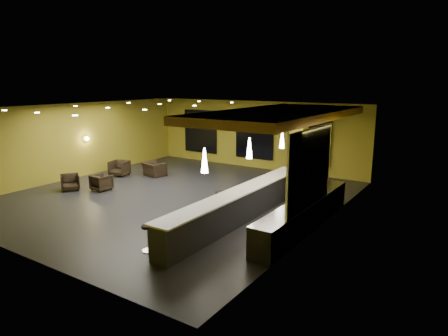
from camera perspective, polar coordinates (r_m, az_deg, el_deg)
The scene contains 34 objects.
floor at distance 16.11m, azimuth -6.96°, elevation -4.18°, with size 12.00×13.00×0.10m, color black.
ceiling at distance 15.48m, azimuth -7.31°, elevation 8.71°, with size 12.00×13.00×0.10m, color black.
wall_back at distance 21.05m, azimuth 4.50°, elevation 4.78°, with size 12.00×0.10×3.50m, color #9F9223.
wall_front at distance 11.63m, azimuth -28.48°, elevation -2.88°, with size 12.00×0.10×3.50m, color #9F9223.
wall_left at distance 20.11m, azimuth -20.43°, elevation 3.69°, with size 0.10×13.00×3.50m, color #9F9223.
wall_right at distance 12.71m, azimuth 14.18°, elevation -0.56°, with size 0.10×13.00×3.50m, color #9F9223.
wood_soffit at distance 14.15m, azimuth 7.98°, elevation 7.58°, with size 3.60×8.00×0.28m, color olive.
window_left at distance 22.84m, azimuth -3.38°, elevation 5.26°, with size 2.20×0.06×2.40m, color black.
window_center at distance 20.96m, azimuth 4.35°, elevation 4.61°, with size 2.20×0.06×2.40m, color black.
window_right at distance 19.70m, azimuth 12.02°, elevation 3.88°, with size 2.20×0.06×2.40m, color black.
tile_backsplash at distance 11.76m, azimuth 12.21°, elevation -0.23°, with size 0.06×3.20×2.40m, color white.
bar_counter at distance 13.13m, azimuth 2.44°, elevation -5.43°, with size 0.60×8.00×1.00m, color black.
bar_top at distance 12.98m, azimuth 2.46°, elevation -3.22°, with size 0.78×8.10×0.05m, color silver.
prep_counter at distance 12.74m, azimuth 11.41°, elevation -6.56°, with size 0.70×6.00×0.86m, color black.
prep_top at distance 12.60m, azimuth 11.50°, elevation -4.60°, with size 0.72×6.00×0.03m, color silver.
wall_shelf_lower at distance 11.72m, azimuth 11.13°, elevation -2.23°, with size 0.30×1.50×0.03m, color silver.
wall_shelf_upper at distance 11.62m, azimuth 11.22°, elevation -0.09°, with size 0.30×1.50×0.03m, color silver.
column at distance 16.85m, azimuth 10.55°, elevation 2.72°, with size 0.60×0.60×3.50m, color #A59825.
wall_sconce at distance 20.26m, azimuth -19.02°, elevation 3.99°, with size 0.22×0.22×0.22m, color #FFE5B2.
pendant_0 at distance 11.04m, azimuth -2.81°, elevation 1.08°, with size 0.20×0.20×0.70m, color white.
pendant_1 at distance 13.11m, azimuth 3.64°, elevation 2.86°, with size 0.20×0.20×0.70m, color white.
pendant_2 at distance 15.31m, azimuth 8.29°, elevation 4.12°, with size 0.20×0.20×0.70m, color white.
staff_a at distance 14.94m, azimuth 10.50°, elevation -1.87°, with size 0.65×0.43×1.78m, color black.
staff_b at distance 15.68m, azimuth 11.60°, elevation -1.75°, with size 0.73×0.57×1.51m, color black.
staff_c at distance 14.90m, azimuth 12.30°, elevation -1.79°, with size 0.92×0.60×1.88m, color black.
armchair_a at distance 17.99m, azimuth -21.13°, elevation -1.90°, with size 0.73×0.75×0.68m, color black.
armchair_b at distance 17.53m, azimuth -17.10°, elevation -1.98°, with size 0.72×0.74×0.67m, color black.
armchair_c at distance 19.96m, azimuth -14.71°, elevation -0.02°, with size 0.80×0.82×0.75m, color black.
armchair_d at distance 19.60m, azimuth -9.94°, elevation -0.16°, with size 1.01×0.88×0.66m, color black.
bar_stool_0 at distance 11.03m, azimuth -10.76°, elevation -9.32°, with size 0.37×0.37×0.74m.
bar_stool_1 at distance 12.28m, azimuth -4.86°, elevation -6.89°, with size 0.37×0.37×0.73m.
bar_stool_2 at distance 13.51m, azimuth -0.37°, elevation -4.67°, with size 0.44×0.44×0.86m.
bar_stool_3 at distance 14.93m, azimuth 2.77°, elevation -3.25°, with size 0.39×0.39×0.77m.
bar_stool_4 at distance 16.31m, azimuth 5.92°, elevation -1.82°, with size 0.42×0.42×0.84m.
Camera 1 is at (10.04, -11.75, 4.50)m, focal length 32.00 mm.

